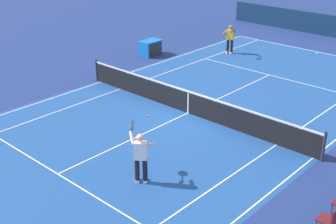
{
  "coord_description": "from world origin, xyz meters",
  "views": [
    {
      "loc": [
        13.14,
        10.86,
        7.6
      ],
      "look_at": [
        1.98,
        0.69,
        0.9
      ],
      "focal_mm": 48.56,
      "sensor_mm": 36.0,
      "label": 1
    }
  ],
  "objects_px": {
    "tennis_player_far": "(230,38)",
    "spectator_chair_3": "(330,219)",
    "tennis_ball": "(148,116)",
    "tennis_player_near": "(141,155)",
    "tennis_net": "(188,102)",
    "equipment_cart_tarped": "(150,48)"
  },
  "relations": [
    {
      "from": "tennis_player_far",
      "to": "spectator_chair_3",
      "type": "xyz_separation_m",
      "value": [
        11.67,
        11.33,
        -0.41
      ]
    },
    {
      "from": "tennis_ball",
      "to": "spectator_chair_3",
      "type": "relative_size",
      "value": 0.08
    },
    {
      "from": "tennis_player_near",
      "to": "tennis_ball",
      "type": "height_order",
      "value": "tennis_player_near"
    },
    {
      "from": "tennis_ball",
      "to": "tennis_net",
      "type": "bearing_deg",
      "value": 144.5
    },
    {
      "from": "tennis_player_near",
      "to": "tennis_ball",
      "type": "relative_size",
      "value": 25.71
    },
    {
      "from": "tennis_net",
      "to": "tennis_ball",
      "type": "bearing_deg",
      "value": -35.5
    },
    {
      "from": "tennis_player_near",
      "to": "tennis_ball",
      "type": "bearing_deg",
      "value": -138.01
    },
    {
      "from": "tennis_player_far",
      "to": "equipment_cart_tarped",
      "type": "xyz_separation_m",
      "value": [
        3.32,
        -3.18,
        -0.49
      ]
    },
    {
      "from": "tennis_ball",
      "to": "equipment_cart_tarped",
      "type": "relative_size",
      "value": 0.05
    },
    {
      "from": "tennis_player_near",
      "to": "equipment_cart_tarped",
      "type": "xyz_separation_m",
      "value": [
        -9.78,
        -9.17,
        -0.49
      ]
    },
    {
      "from": "equipment_cart_tarped",
      "to": "tennis_player_far",
      "type": "bearing_deg",
      "value": 136.24
    },
    {
      "from": "tennis_player_far",
      "to": "tennis_net",
      "type": "bearing_deg",
      "value": 24.53
    },
    {
      "from": "tennis_net",
      "to": "tennis_player_near",
      "type": "height_order",
      "value": "tennis_player_near"
    },
    {
      "from": "tennis_net",
      "to": "tennis_ball",
      "type": "distance_m",
      "value": 1.71
    },
    {
      "from": "tennis_ball",
      "to": "spectator_chair_3",
      "type": "bearing_deg",
      "value": 75.87
    },
    {
      "from": "tennis_net",
      "to": "tennis_ball",
      "type": "relative_size",
      "value": 177.27
    },
    {
      "from": "tennis_net",
      "to": "spectator_chair_3",
      "type": "height_order",
      "value": "tennis_net"
    },
    {
      "from": "equipment_cart_tarped",
      "to": "tennis_net",
      "type": "bearing_deg",
      "value": 54.92
    },
    {
      "from": "tennis_player_near",
      "to": "tennis_player_far",
      "type": "bearing_deg",
      "value": -155.42
    },
    {
      "from": "tennis_player_far",
      "to": "spectator_chair_3",
      "type": "bearing_deg",
      "value": 44.13
    },
    {
      "from": "tennis_ball",
      "to": "equipment_cart_tarped",
      "type": "xyz_separation_m",
      "value": [
        -6.2,
        -5.95,
        0.4
      ]
    },
    {
      "from": "tennis_net",
      "to": "spectator_chair_3",
      "type": "distance_m",
      "value": 8.36
    }
  ]
}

